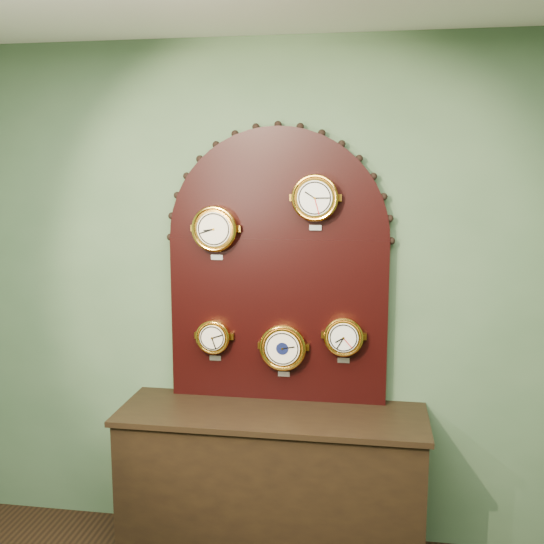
% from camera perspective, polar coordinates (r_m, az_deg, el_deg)
% --- Properties ---
extents(wall_back, '(4.00, 0.00, 4.00)m').
position_cam_1_polar(wall_back, '(3.55, 0.64, -2.24)').
color(wall_back, '#466243').
rests_on(wall_back, ground).
extents(shop_counter, '(1.60, 0.50, 0.80)m').
position_cam_1_polar(shop_counter, '(3.64, -0.05, -18.74)').
color(shop_counter, black).
rests_on(shop_counter, ground_plane).
extents(display_board, '(1.26, 0.06, 1.53)m').
position_cam_1_polar(display_board, '(3.47, 0.52, 1.27)').
color(display_board, black).
rests_on(display_board, shop_counter).
extents(roman_clock, '(0.25, 0.08, 0.30)m').
position_cam_1_polar(roman_clock, '(3.45, -5.13, 3.88)').
color(roman_clock, gold).
rests_on(roman_clock, display_board).
extents(arabic_clock, '(0.25, 0.08, 0.30)m').
position_cam_1_polar(arabic_clock, '(3.34, 3.89, 6.64)').
color(arabic_clock, gold).
rests_on(arabic_clock, display_board).
extents(hygrometer, '(0.19, 0.08, 0.24)m').
position_cam_1_polar(hygrometer, '(3.56, -5.26, -5.77)').
color(hygrometer, gold).
rests_on(hygrometer, display_board).
extents(barometer, '(0.26, 0.08, 0.31)m').
position_cam_1_polar(barometer, '(3.49, 1.00, -6.74)').
color(barometer, gold).
rests_on(barometer, display_board).
extents(tide_clock, '(0.21, 0.08, 0.26)m').
position_cam_1_polar(tide_clock, '(3.45, 6.44, -5.75)').
color(tide_clock, gold).
rests_on(tide_clock, display_board).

